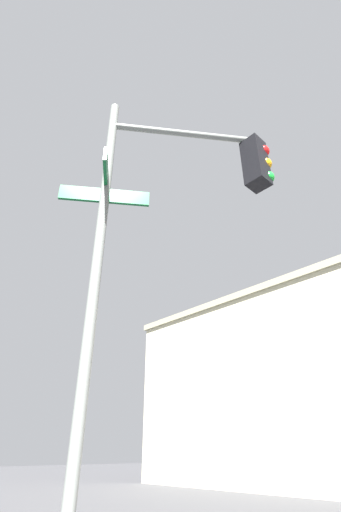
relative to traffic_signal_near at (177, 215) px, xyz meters
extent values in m
cylinder|color=slate|center=(-0.52, -0.74, -1.24)|extent=(0.12, 0.12, 6.18)
cylinder|color=slate|center=(0.07, 0.09, 1.46)|extent=(1.26, 1.72, 0.09)
cube|color=black|center=(0.66, 0.93, 1.01)|extent=(0.28, 0.28, 0.80)
sphere|color=red|center=(0.75, 1.05, 1.26)|extent=(0.18, 0.18, 0.18)
sphere|color=orange|center=(0.75, 1.05, 1.01)|extent=(0.18, 0.18, 0.18)
sphere|color=green|center=(0.75, 1.05, 0.76)|extent=(0.18, 0.18, 0.18)
cube|color=#0F5128|center=(-0.52, -0.74, 0.20)|extent=(0.67, 0.92, 0.20)
cube|color=#0F5128|center=(-0.52, -0.74, 0.42)|extent=(0.84, 0.61, 0.20)
cube|color=beige|center=(-9.63, 23.46, 0.64)|extent=(16.84, 18.50, 9.93)
cube|color=gray|center=(-9.63, 23.46, 5.81)|extent=(17.14, 18.80, 0.40)
camera|label=1|loc=(2.54, -2.48, -2.57)|focal=24.63mm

